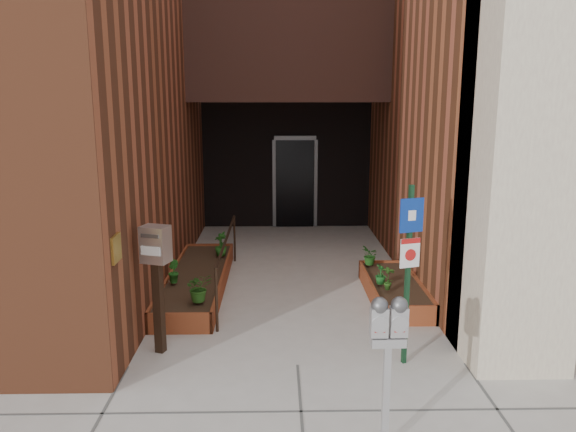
{
  "coord_description": "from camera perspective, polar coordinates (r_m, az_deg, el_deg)",
  "views": [
    {
      "loc": [
        -0.23,
        -6.12,
        3.12
      ],
      "look_at": [
        -0.08,
        1.8,
        1.42
      ],
      "focal_mm": 35.0,
      "sensor_mm": 36.0,
      "label": 1
    }
  ],
  "objects": [
    {
      "name": "ground",
      "position": [
        6.88,
        0.96,
        -14.92
      ],
      "size": [
        80.0,
        80.0,
        0.0
      ],
      "primitive_type": "plane",
      "color": "#9E9991",
      "rests_on": "ground"
    },
    {
      "name": "architecture",
      "position": [
        13.15,
        -0.97,
        20.23
      ],
      "size": [
        20.0,
        14.6,
        10.0
      ],
      "color": "brown",
      "rests_on": "ground"
    },
    {
      "name": "planter_left",
      "position": [
        9.41,
        -9.19,
        -6.59
      ],
      "size": [
        0.9,
        3.6,
        0.3
      ],
      "color": "maroon",
      "rests_on": "ground"
    },
    {
      "name": "planter_right",
      "position": [
        9.03,
        10.73,
        -7.45
      ],
      "size": [
        0.8,
        2.2,
        0.3
      ],
      "color": "maroon",
      "rests_on": "ground"
    },
    {
      "name": "handrail",
      "position": [
        9.12,
        -6.25,
        -3.07
      ],
      "size": [
        0.04,
        3.34,
        0.9
      ],
      "color": "black",
      "rests_on": "ground"
    },
    {
      "name": "parking_meter",
      "position": [
        5.02,
        10.16,
        -11.62
      ],
      "size": [
        0.32,
        0.15,
        1.45
      ],
      "color": "#B0B0B3",
      "rests_on": "ground"
    },
    {
      "name": "sign_post",
      "position": [
        6.59,
        12.2,
        -4.05
      ],
      "size": [
        0.29,
        0.11,
        2.15
      ],
      "color": "#13341D",
      "rests_on": "ground"
    },
    {
      "name": "payment_dropbox",
      "position": [
        6.96,
        -13.22,
        -4.6
      ],
      "size": [
        0.38,
        0.33,
        1.61
      ],
      "color": "black",
      "rests_on": "ground"
    },
    {
      "name": "shrub_left_a",
      "position": [
        8.0,
        -9.03,
        -7.18
      ],
      "size": [
        0.48,
        0.48,
        0.41
      ],
      "primitive_type": "imported",
      "rotation": [
        0.0,
        0.0,
        0.42
      ],
      "color": "#255618",
      "rests_on": "planter_left"
    },
    {
      "name": "shrub_left_b",
      "position": [
        8.86,
        -11.6,
        -5.53
      ],
      "size": [
        0.26,
        0.26,
        0.35
      ],
      "primitive_type": "imported",
      "rotation": [
        0.0,
        0.0,
        2.01
      ],
      "color": "#1F611B",
      "rests_on": "planter_left"
    },
    {
      "name": "shrub_left_c",
      "position": [
        10.18,
        -6.84,
        -2.96
      ],
      "size": [
        0.29,
        0.29,
        0.39
      ],
      "primitive_type": "imported",
      "rotation": [
        0.0,
        0.0,
        3.57
      ],
      "color": "#1F5919",
      "rests_on": "planter_left"
    },
    {
      "name": "shrub_left_d",
      "position": [
        10.34,
        -6.75,
        -2.68
      ],
      "size": [
        0.29,
        0.29,
        0.39
      ],
      "primitive_type": "imported",
      "rotation": [
        0.0,
        0.0,
        5.52
      ],
      "color": "#1F5A19",
      "rests_on": "planter_left"
    },
    {
      "name": "shrub_right_a",
      "position": [
        8.74,
        9.39,
        -5.87
      ],
      "size": [
        0.22,
        0.22,
        0.3
      ],
      "primitive_type": "imported",
      "rotation": [
        0.0,
        0.0,
        1.16
      ],
      "color": "#17521B",
      "rests_on": "planter_right"
    },
    {
      "name": "shrub_right_b",
      "position": [
        8.49,
        10.16,
        -6.19
      ],
      "size": [
        0.26,
        0.26,
        0.37
      ],
      "primitive_type": "imported",
      "rotation": [
        0.0,
        0.0,
        2.67
      ],
      "color": "#275317",
      "rests_on": "planter_right"
    },
    {
      "name": "shrub_right_c",
      "position": [
        9.66,
        8.35,
        -3.98
      ],
      "size": [
        0.32,
        0.32,
        0.33
      ],
      "primitive_type": "imported",
      "rotation": [
        0.0,
        0.0,
        4.78
      ],
      "color": "#1B4F16",
      "rests_on": "planter_right"
    }
  ]
}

